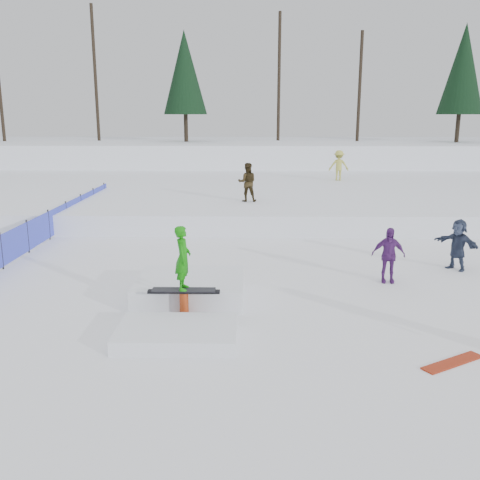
{
  "coord_description": "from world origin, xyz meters",
  "views": [
    {
      "loc": [
        0.74,
        -12.2,
        4.47
      ],
      "look_at": [
        0.5,
        2.0,
        1.1
      ],
      "focal_mm": 40.0,
      "sensor_mm": 36.0,
      "label": 1
    }
  ],
  "objects_px": {
    "walker_ygreen": "(339,165)",
    "spectator_purple": "(388,255)",
    "walker_olive": "(247,182)",
    "spectator_dark": "(458,245)",
    "jib_rail_feature": "(187,297)",
    "safety_fence": "(49,225)"
  },
  "relations": [
    {
      "from": "safety_fence",
      "to": "walker_ygreen",
      "type": "xyz_separation_m",
      "value": [
        12.26,
        11.3,
        1.09
      ]
    },
    {
      "from": "safety_fence",
      "to": "spectator_purple",
      "type": "height_order",
      "value": "spectator_purple"
    },
    {
      "from": "walker_ygreen",
      "to": "spectator_dark",
      "type": "xyz_separation_m",
      "value": [
        1.07,
        -14.91,
        -0.88
      ]
    },
    {
      "from": "walker_olive",
      "to": "spectator_purple",
      "type": "xyz_separation_m",
      "value": [
        3.84,
        -8.69,
        -0.86
      ]
    },
    {
      "from": "spectator_dark",
      "to": "jib_rail_feature",
      "type": "height_order",
      "value": "jib_rail_feature"
    },
    {
      "from": "jib_rail_feature",
      "to": "spectator_dark",
      "type": "bearing_deg",
      "value": 24.37
    },
    {
      "from": "walker_ygreen",
      "to": "safety_fence",
      "type": "bearing_deg",
      "value": 48.21
    },
    {
      "from": "safety_fence",
      "to": "spectator_purple",
      "type": "xyz_separation_m",
      "value": [
        11.0,
        -4.84,
        0.21
      ]
    },
    {
      "from": "safety_fence",
      "to": "spectator_dark",
      "type": "distance_m",
      "value": 13.81
    },
    {
      "from": "walker_olive",
      "to": "jib_rail_feature",
      "type": "height_order",
      "value": "walker_olive"
    },
    {
      "from": "walker_ygreen",
      "to": "spectator_purple",
      "type": "distance_m",
      "value": 16.22
    },
    {
      "from": "jib_rail_feature",
      "to": "walker_ygreen",
      "type": "bearing_deg",
      "value": 70.6
    },
    {
      "from": "safety_fence",
      "to": "jib_rail_feature",
      "type": "distance_m",
      "value": 9.11
    },
    {
      "from": "spectator_purple",
      "to": "jib_rail_feature",
      "type": "distance_m",
      "value": 5.65
    },
    {
      "from": "jib_rail_feature",
      "to": "walker_olive",
      "type": "bearing_deg",
      "value": 82.87
    },
    {
      "from": "walker_olive",
      "to": "jib_rail_feature",
      "type": "xyz_separation_m",
      "value": [
        -1.36,
        -10.86,
        -1.32
      ]
    },
    {
      "from": "walker_ygreen",
      "to": "spectator_purple",
      "type": "xyz_separation_m",
      "value": [
        -1.26,
        -16.14,
        -0.88
      ]
    },
    {
      "from": "spectator_purple",
      "to": "jib_rail_feature",
      "type": "xyz_separation_m",
      "value": [
        -5.19,
        -2.17,
        -0.45
      ]
    },
    {
      "from": "walker_olive",
      "to": "spectator_dark",
      "type": "xyz_separation_m",
      "value": [
        6.16,
        -7.45,
        -0.87
      ]
    },
    {
      "from": "walker_ygreen",
      "to": "walker_olive",
      "type": "bearing_deg",
      "value": 61.2
    },
    {
      "from": "safety_fence",
      "to": "spectator_dark",
      "type": "relative_size",
      "value": 10.63
    },
    {
      "from": "safety_fence",
      "to": "walker_ygreen",
      "type": "height_order",
      "value": "walker_ygreen"
    }
  ]
}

